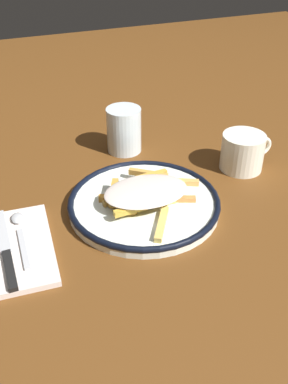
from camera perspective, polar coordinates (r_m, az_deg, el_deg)
ground_plane at (r=0.84m, az=-0.00°, el=-2.10°), size 2.60×2.60×0.00m
plate at (r=0.83m, az=-0.00°, el=-1.42°), size 0.29×0.29×0.02m
fries_heap at (r=0.81m, az=0.34°, el=-0.05°), size 0.21×0.21×0.03m
napkin at (r=0.77m, az=-17.56°, el=-7.26°), size 0.17×0.22×0.01m
knife at (r=0.75m, az=-17.50°, el=-7.69°), size 0.02×0.21×0.01m
spoon at (r=0.79m, az=-15.93°, el=-4.74°), size 0.02×0.15×0.01m
water_glass at (r=1.01m, az=-2.63°, el=8.09°), size 0.08×0.08×0.10m
coffee_mug at (r=0.96m, az=12.80°, el=5.14°), size 0.12×0.09×0.08m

